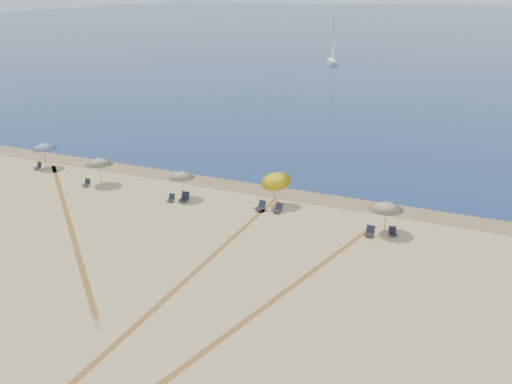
# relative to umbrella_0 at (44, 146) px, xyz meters

# --- Properties ---
(ground) EXTENTS (160.00, 160.00, 0.00)m
(ground) POSITION_rel_umbrella_0_xyz_m (21.06, -21.26, -2.01)
(ground) COLOR tan
(ground) RESTS_ON ground
(ocean) EXTENTS (500.00, 500.00, 0.00)m
(ocean) POSITION_rel_umbrella_0_xyz_m (21.06, 203.74, -2.00)
(ocean) COLOR #0C2151
(ocean) RESTS_ON ground
(wet_sand) EXTENTS (500.00, 500.00, 0.00)m
(wet_sand) POSITION_rel_umbrella_0_xyz_m (21.06, 2.74, -2.00)
(wet_sand) COLOR olive
(wet_sand) RESTS_ON ground
(umbrella_0) EXTENTS (2.16, 2.16, 2.35)m
(umbrella_0) POSITION_rel_umbrella_0_xyz_m (0.00, 0.00, 0.00)
(umbrella_0) COLOR gray
(umbrella_0) RESTS_ON ground
(umbrella_1) EXTENTS (2.24, 2.24, 2.35)m
(umbrella_1) POSITION_rel_umbrella_0_xyz_m (7.32, -1.58, 0.00)
(umbrella_1) COLOR gray
(umbrella_1) RESTS_ON ground
(umbrella_2) EXTENTS (1.97, 1.97, 2.29)m
(umbrella_2) POSITION_rel_umbrella_0_xyz_m (15.06, -1.61, -0.06)
(umbrella_2) COLOR gray
(umbrella_2) RESTS_ON ground
(umbrella_3) EXTENTS (2.23, 2.28, 2.74)m
(umbrella_3) POSITION_rel_umbrella_0_xyz_m (22.06, 0.01, 0.07)
(umbrella_3) COLOR gray
(umbrella_3) RESTS_ON ground
(umbrella_4) EXTENTS (2.26, 2.26, 2.28)m
(umbrella_4) POSITION_rel_umbrella_0_xyz_m (30.51, -1.63, -0.07)
(umbrella_4) COLOR gray
(umbrella_4) RESTS_ON ground
(chair_0) EXTENTS (0.66, 0.74, 0.66)m
(chair_0) POSITION_rel_umbrella_0_xyz_m (-0.29, -0.67, -1.72)
(chair_0) COLOR black
(chair_0) RESTS_ON ground
(chair_1) EXTENTS (0.53, 0.61, 0.61)m
(chair_1) POSITION_rel_umbrella_0_xyz_m (6.56, -2.44, -1.74)
(chair_1) COLOR black
(chair_1) RESTS_ON ground
(chair_2) EXTENTS (0.51, 0.59, 0.59)m
(chair_2) POSITION_rel_umbrella_0_xyz_m (14.63, -2.55, -1.75)
(chair_2) COLOR black
(chair_2) RESTS_ON ground
(chair_3) EXTENTS (0.69, 0.78, 0.74)m
(chair_3) POSITION_rel_umbrella_0_xyz_m (15.57, -2.14, -1.68)
(chair_3) COLOR black
(chair_3) RESTS_ON ground
(chair_4) EXTENTS (0.82, 0.88, 0.74)m
(chair_4) POSITION_rel_umbrella_0_xyz_m (21.50, -1.42, -1.68)
(chair_4) COLOR black
(chair_4) RESTS_ON ground
(chair_5) EXTENTS (0.78, 0.84, 0.71)m
(chair_5) POSITION_rel_umbrella_0_xyz_m (22.77, -1.25, -1.70)
(chair_5) COLOR black
(chair_5) RESTS_ON ground
(chair_6) EXTENTS (0.63, 0.72, 0.69)m
(chair_6) POSITION_rel_umbrella_0_xyz_m (29.75, -2.56, -1.71)
(chair_6) COLOR black
(chair_6) RESTS_ON ground
(chair_7) EXTENTS (0.66, 0.71, 0.59)m
(chair_7) POSITION_rel_umbrella_0_xyz_m (31.09, -1.87, -1.75)
(chair_7) COLOR black
(chair_7) RESTS_ON ground
(sailboat_1) EXTENTS (4.02, 6.26, 9.20)m
(sailboat_1) POSITION_rel_umbrella_0_xyz_m (2.69, 77.42, 0.77)
(sailboat_1) COLOR white
(sailboat_1) RESTS_ON ocean
(tire_tracks) EXTENTS (53.52, 44.04, 0.00)m
(tire_tracks) POSITION_rel_umbrella_0_xyz_m (19.45, -11.75, -2.01)
(tire_tracks) COLOR tan
(tire_tracks) RESTS_ON ground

